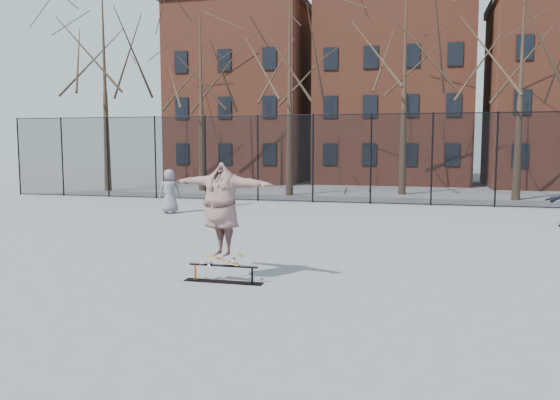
% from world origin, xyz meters
% --- Properties ---
extents(ground, '(100.00, 100.00, 0.00)m').
position_xyz_m(ground, '(0.00, 0.00, 0.00)').
color(ground, slate).
extents(skate_rail, '(1.57, 0.24, 0.35)m').
position_xyz_m(skate_rail, '(-0.42, -1.60, 0.14)').
color(skate_rail, black).
rests_on(skate_rail, ground).
extents(skateboard, '(0.76, 0.18, 0.09)m').
position_xyz_m(skateboard, '(-0.44, -1.60, 0.39)').
color(skateboard, olive).
rests_on(skateboard, skate_rail).
extents(skater, '(2.28, 1.08, 1.79)m').
position_xyz_m(skater, '(-0.44, -1.60, 1.33)').
color(skater, '#453688').
rests_on(skater, skateboard).
extents(bystander_grey, '(0.98, 0.84, 1.70)m').
position_xyz_m(bystander_grey, '(-6.02, 7.84, 0.85)').
color(bystander_grey, slate).
rests_on(bystander_grey, ground).
extents(bystander_red, '(0.76, 0.60, 1.52)m').
position_xyz_m(bystander_red, '(-4.87, 10.74, 0.76)').
color(bystander_red, '#B52010').
rests_on(bystander_red, ground).
extents(fence, '(34.03, 0.07, 4.00)m').
position_xyz_m(fence, '(-0.01, 13.00, 2.05)').
color(fence, black).
rests_on(fence, ground).
extents(tree_row, '(33.66, 7.46, 10.67)m').
position_xyz_m(tree_row, '(-0.25, 17.15, 7.36)').
color(tree_row, black).
rests_on(tree_row, ground).
extents(rowhouses, '(29.00, 7.00, 13.00)m').
position_xyz_m(rowhouses, '(0.72, 26.00, 6.06)').
color(rowhouses, brown).
rests_on(rowhouses, ground).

